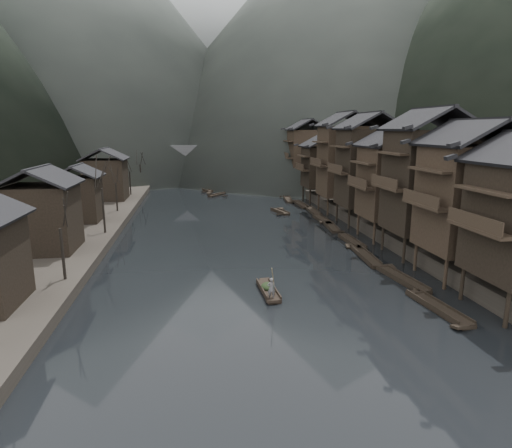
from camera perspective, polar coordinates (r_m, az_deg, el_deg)
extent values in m
plane|color=black|center=(36.46, 1.27, -7.93)|extent=(300.00, 300.00, 0.00)
cube|color=#2D2823|center=(85.02, 20.44, 3.74)|extent=(40.00, 200.00, 1.80)
cube|color=#2D2823|center=(80.19, -29.64, 2.18)|extent=(40.00, 200.00, 1.20)
cylinder|color=black|center=(32.72, 30.49, -9.76)|extent=(0.30, 0.30, 2.90)
cylinder|color=black|center=(36.29, 25.79, -7.15)|extent=(0.30, 0.30, 2.90)
cylinder|color=black|center=(37.87, 29.26, -6.72)|extent=(0.30, 0.30, 2.90)
cube|color=#2D2219|center=(32.64, 27.60, -0.58)|extent=(1.20, 5.70, 0.25)
cylinder|color=#2D2219|center=(38.02, 23.95, -6.11)|extent=(0.30, 0.30, 2.90)
cylinder|color=#2D2219|center=(41.94, 20.50, -4.12)|extent=(0.30, 0.30, 2.90)
cylinder|color=#2D2219|center=(39.53, 27.35, -5.75)|extent=(0.30, 0.30, 2.90)
cylinder|color=#2D2219|center=(43.31, 23.70, -3.87)|extent=(0.30, 0.30, 2.90)
cube|color=#2D2219|center=(40.39, 26.61, 3.04)|extent=(7.00, 6.00, 8.81)
cube|color=#2D2219|center=(38.32, 21.62, 2.37)|extent=(1.20, 5.70, 0.25)
cylinder|color=black|center=(43.79, 19.13, -3.32)|extent=(0.30, 0.30, 2.90)
cylinder|color=black|center=(47.94, 16.53, -1.80)|extent=(0.30, 0.30, 2.90)
cylinder|color=black|center=(45.11, 22.24, -3.12)|extent=(0.30, 0.30, 2.90)
cylinder|color=black|center=(49.15, 19.44, -1.66)|extent=(0.30, 0.30, 2.90)
cube|color=black|center=(46.16, 21.77, 5.29)|extent=(7.00, 6.00, 10.06)
cube|color=#2D2219|center=(44.36, 17.22, 4.70)|extent=(1.20, 5.70, 0.25)
cylinder|color=#2D2219|center=(49.89, 15.48, -1.19)|extent=(0.30, 0.30, 2.90)
cylinder|color=#2D2219|center=(54.19, 13.46, 0.00)|extent=(0.30, 0.30, 2.90)
cylinder|color=#2D2219|center=(51.05, 18.31, -1.06)|extent=(0.30, 0.30, 2.90)
cylinder|color=#2D2219|center=(55.26, 16.11, 0.09)|extent=(0.30, 0.30, 2.90)
cube|color=#2D2219|center=(52.40, 17.90, 5.31)|extent=(7.00, 6.00, 8.20)
cube|color=#2D2219|center=(50.82, 13.80, 4.88)|extent=(1.20, 5.70, 0.25)
cylinder|color=black|center=(57.10, 12.29, 0.69)|extent=(0.30, 0.30, 2.90)
cylinder|color=black|center=(61.53, 10.74, 1.60)|extent=(0.30, 0.30, 2.90)
cylinder|color=black|center=(58.12, 14.83, 0.76)|extent=(0.30, 0.30, 2.90)
cylinder|color=black|center=(62.47, 13.12, 1.66)|extent=(0.30, 0.30, 2.90)
cube|color=black|center=(59.54, 14.58, 7.25)|extent=(7.00, 6.00, 10.13)
cube|color=#2D2219|center=(58.16, 10.89, 6.81)|extent=(1.20, 5.70, 0.25)
cylinder|color=#2D2219|center=(65.44, 9.55, 2.30)|extent=(0.30, 0.30, 2.90)
cylinder|color=#2D2219|center=(69.96, 8.35, 2.99)|extent=(0.30, 0.30, 2.90)
cylinder|color=#2D2219|center=(66.33, 11.81, 2.34)|extent=(0.30, 0.30, 2.90)
cylinder|color=#2D2219|center=(70.79, 10.49, 3.03)|extent=(0.30, 0.30, 2.90)
cube|color=#2D2219|center=(67.89, 11.65, 8.18)|extent=(7.00, 6.00, 10.56)
cube|color=#2D2219|center=(66.67, 8.36, 7.77)|extent=(1.20, 5.70, 0.25)
cylinder|color=black|center=(74.89, 7.22, 3.65)|extent=(0.30, 0.30, 2.90)
cylinder|color=black|center=(79.47, 6.30, 4.19)|extent=(0.30, 0.30, 2.90)
cylinder|color=black|center=(75.67, 9.23, 3.68)|extent=(0.30, 0.30, 2.90)
cylinder|color=black|center=(80.20, 8.21, 4.21)|extent=(0.30, 0.30, 2.90)
cube|color=black|center=(77.47, 9.08, 7.50)|extent=(7.00, 6.00, 7.09)
cube|color=#2D2219|center=(76.41, 6.18, 7.25)|extent=(1.20, 5.70, 0.25)
cylinder|color=#2D2219|center=(86.39, 5.10, 4.88)|extent=(0.30, 0.30, 2.90)
cylinder|color=#2D2219|center=(91.02, 4.40, 5.28)|extent=(0.30, 0.30, 2.90)
cylinder|color=#2D2219|center=(87.06, 6.87, 4.90)|extent=(0.30, 0.30, 2.90)
cylinder|color=#2D2219|center=(91.66, 6.09, 5.30)|extent=(0.30, 0.30, 2.90)
cube|color=#2D2219|center=(88.86, 6.79, 9.13)|extent=(7.00, 6.00, 9.97)
cube|color=#2D2219|center=(87.94, 4.23, 8.82)|extent=(1.20, 5.70, 0.25)
cube|color=black|center=(46.83, -26.55, 1.00)|extent=(6.00, 6.00, 6.50)
cube|color=black|center=(60.15, -22.48, 3.32)|extent=(5.00, 5.00, 5.80)
cube|color=black|center=(77.52, -19.37, 5.81)|extent=(6.50, 6.50, 6.80)
cylinder|color=black|center=(37.49, -25.54, -3.32)|extent=(0.24, 0.24, 4.19)
cylinder|color=black|center=(52.49, -20.60, 1.90)|extent=(0.24, 0.24, 5.17)
cylinder|color=black|center=(65.94, -18.11, 3.68)|extent=(0.24, 0.24, 4.19)
cylinder|color=black|center=(81.93, -16.25, 5.44)|extent=(0.24, 0.24, 4.23)
cylinder|color=black|center=(95.97, -15.13, 6.51)|extent=(0.24, 0.24, 4.36)
cube|color=black|center=(34.00, 23.08, -10.27)|extent=(1.74, 6.56, 0.30)
cube|color=black|center=(33.93, 23.10, -9.99)|extent=(1.78, 6.44, 0.10)
cube|color=black|center=(36.57, 21.00, -8.25)|extent=(1.01, 0.89, 0.34)
cube|color=black|center=(31.42, 25.56, -12.12)|extent=(1.01, 0.89, 0.34)
cube|color=black|center=(39.01, 18.90, -7.01)|extent=(1.88, 6.75, 0.30)
cube|color=black|center=(38.95, 18.92, -6.76)|extent=(1.92, 6.62, 0.10)
cube|color=black|center=(41.81, 17.41, -5.39)|extent=(1.03, 0.92, 0.34)
cube|color=black|center=(36.17, 20.66, -8.45)|extent=(1.03, 0.92, 0.34)
cube|color=black|center=(44.91, 14.35, -4.15)|extent=(1.62, 7.53, 0.30)
cube|color=black|center=(44.86, 14.36, -3.93)|extent=(1.67, 7.39, 0.10)
cube|color=black|center=(47.97, 12.45, -2.81)|extent=(1.00, 0.98, 0.36)
cube|color=black|center=(41.85, 16.54, -5.31)|extent=(1.00, 0.98, 0.36)
cube|color=black|center=(50.05, 12.64, -2.35)|extent=(1.24, 6.23, 0.30)
cube|color=black|center=(50.01, 12.65, -2.15)|extent=(1.29, 6.10, 0.10)
cube|color=black|center=(52.74, 11.57, -1.38)|extent=(0.95, 0.79, 0.33)
cube|color=black|center=(47.33, 13.85, -3.09)|extent=(0.95, 0.79, 0.33)
cube|color=black|center=(57.08, 9.99, -0.40)|extent=(1.65, 6.05, 0.30)
cube|color=black|center=(57.04, 10.00, -0.22)|extent=(1.70, 5.93, 0.10)
cube|color=black|center=(59.62, 8.90, 0.33)|extent=(1.00, 0.82, 0.33)
cube|color=black|center=(54.51, 11.19, -0.91)|extent=(1.00, 0.82, 0.33)
cube|color=black|center=(61.13, 8.88, 0.50)|extent=(1.29, 6.01, 0.30)
cube|color=black|center=(61.09, 8.88, 0.66)|extent=(1.34, 5.90, 0.10)
cube|color=black|center=(63.81, 8.21, 1.16)|extent=(0.96, 0.77, 0.33)
cube|color=black|center=(58.40, 9.62, 0.05)|extent=(0.96, 0.77, 0.33)
cube|color=black|center=(68.04, 7.49, 1.77)|extent=(1.36, 6.91, 0.30)
cube|color=black|center=(68.00, 7.50, 1.92)|extent=(1.41, 6.77, 0.10)
cube|color=black|center=(71.10, 6.68, 2.37)|extent=(0.97, 0.88, 0.35)
cube|color=black|center=(64.94, 8.39, 1.35)|extent=(0.97, 0.88, 0.35)
cube|color=black|center=(73.38, 5.96, 2.59)|extent=(1.22, 6.87, 0.30)
cube|color=black|center=(73.35, 5.97, 2.73)|extent=(1.27, 6.74, 0.10)
cube|color=black|center=(76.51, 5.40, 3.12)|extent=(0.95, 0.86, 0.35)
cube|color=black|center=(70.21, 6.58, 2.24)|extent=(0.95, 0.86, 0.35)
cube|color=black|center=(78.81, 4.25, 3.31)|extent=(1.86, 7.31, 0.30)
cube|color=black|center=(78.78, 4.25, 3.44)|extent=(1.90, 7.17, 0.10)
cube|color=black|center=(82.04, 3.48, 3.79)|extent=(1.02, 0.98, 0.36)
cube|color=black|center=(75.55, 5.09, 3.00)|extent=(1.02, 0.98, 0.36)
cube|color=black|center=(84.88, 3.84, 3.98)|extent=(1.73, 7.63, 0.30)
cube|color=black|center=(84.86, 3.85, 4.10)|extent=(1.77, 7.49, 0.10)
cube|color=black|center=(88.43, 3.55, 4.42)|extent=(1.01, 1.00, 0.36)
cube|color=black|center=(81.30, 4.17, 3.70)|extent=(1.01, 1.00, 0.36)
cube|color=black|center=(90.69, 2.63, 4.55)|extent=(1.22, 6.21, 0.30)
cube|color=black|center=(90.67, 2.63, 4.66)|extent=(1.28, 6.08, 0.10)
cube|color=black|center=(93.55, 2.25, 4.88)|extent=(0.95, 0.78, 0.33)
cube|color=black|center=(87.80, 3.04, 4.37)|extent=(0.95, 0.78, 0.33)
cube|color=black|center=(66.73, 3.22, 1.64)|extent=(2.22, 4.94, 0.30)
cube|color=black|center=(66.69, 3.22, 1.79)|extent=(2.25, 4.86, 0.10)
cube|color=black|center=(68.98, 3.34, 2.12)|extent=(0.98, 0.81, 0.30)
cube|color=black|center=(64.42, 3.09, 1.38)|extent=(0.98, 0.81, 0.30)
cube|color=black|center=(84.33, -5.24, 3.90)|extent=(3.83, 4.65, 0.30)
cube|color=black|center=(84.30, -5.24, 4.02)|extent=(3.81, 4.60, 0.10)
cube|color=black|center=(86.16, -6.29, 4.16)|extent=(1.06, 1.01, 0.30)
cube|color=black|center=(82.48, -4.16, 3.83)|extent=(1.06, 1.01, 0.30)
cube|color=black|center=(90.24, -6.56, 4.44)|extent=(2.52, 4.80, 0.30)
cube|color=black|center=(90.22, -6.56, 4.55)|extent=(2.54, 4.73, 0.10)
cube|color=black|center=(92.37, -6.14, 4.72)|extent=(1.00, 0.84, 0.29)
cube|color=black|center=(88.08, -7.01, 4.32)|extent=(1.00, 0.84, 0.29)
cube|color=black|center=(110.73, -3.32, 5.99)|extent=(2.30, 4.68, 0.30)
cube|color=black|center=(110.71, -3.32, 6.09)|extent=(2.33, 4.61, 0.10)
cube|color=black|center=(112.86, -3.09, 6.19)|extent=(0.98, 0.80, 0.29)
cube|color=black|center=(108.57, -3.56, 5.93)|extent=(0.98, 0.80, 0.29)
cube|color=#4C4C4F|center=(105.97, -5.30, 9.49)|extent=(40.00, 6.00, 1.60)
cube|color=#4C4C4F|center=(103.21, -5.23, 10.14)|extent=(40.00, 0.50, 1.00)
cube|color=#4C4C4F|center=(108.60, -5.39, 10.25)|extent=(40.00, 0.50, 1.00)
cube|color=#4C4C4F|center=(106.42, -12.86, 7.09)|extent=(3.20, 6.00, 6.40)
cube|color=#4C4C4F|center=(106.10, -7.70, 7.27)|extent=(3.20, 6.00, 6.40)
cube|color=#4C4C4F|center=(106.59, -2.82, 7.39)|extent=(3.20, 6.00, 6.40)
cube|color=#4C4C4F|center=(107.92, 2.25, 7.46)|extent=(3.20, 6.00, 6.40)
cone|color=#474F49|center=(178.78, 12.93, 24.70)|extent=(195.00, 195.00, 102.57)
cone|color=#474F49|center=(178.69, -24.74, 24.10)|extent=(168.00, 168.00, 103.57)
cone|color=gray|center=(248.05, -7.48, 23.16)|extent=(320.00, 320.00, 117.69)
cube|color=black|center=(34.46, 1.65, -8.91)|extent=(1.23, 4.73, 0.30)
cube|color=black|center=(34.39, 1.65, -8.63)|extent=(1.28, 4.63, 0.10)
cube|color=black|center=(36.49, 1.19, -7.42)|extent=(0.89, 0.63, 0.29)
cube|color=black|center=(32.34, 2.17, -10.13)|extent=(0.89, 0.63, 0.29)
ellipsoid|color=black|center=(34.45, 1.60, -7.81)|extent=(1.12, 1.47, 0.67)
imported|color=slate|center=(32.40, 2.07, -8.20)|extent=(0.66, 0.47, 1.68)
cylinder|color=#8C7A51|center=(31.60, 2.46, -3.71)|extent=(0.91, 2.56, 3.58)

